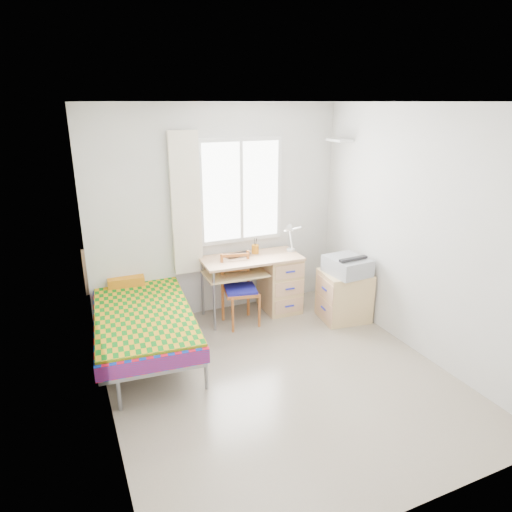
{
  "coord_description": "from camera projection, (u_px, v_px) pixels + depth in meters",
  "views": [
    {
      "loc": [
        -1.8,
        -3.49,
        2.6
      ],
      "look_at": [
        -0.02,
        0.55,
        1.1
      ],
      "focal_mm": 32.0,
      "sensor_mm": 36.0,
      "label": 1
    }
  ],
  "objects": [
    {
      "name": "floating_shelf",
      "position": [
        340.0,
        140.0,
        5.64
      ],
      "size": [
        0.2,
        0.32,
        0.03
      ],
      "primitive_type": "cube",
      "color": "white",
      "rests_on": "wall_right"
    },
    {
      "name": "window",
      "position": [
        241.0,
        191.0,
        5.66
      ],
      "size": [
        1.1,
        0.04,
        1.3
      ],
      "color": "white",
      "rests_on": "wall_back"
    },
    {
      "name": "chair",
      "position": [
        240.0,
        285.0,
        5.53
      ],
      "size": [
        0.45,
        0.45,
        0.88
      ],
      "rotation": [
        0.0,
        0.0,
        -0.21
      ],
      "color": "#95551C",
      "rests_on": "floor"
    },
    {
      "name": "desk",
      "position": [
        275.0,
        280.0,
        5.89
      ],
      "size": [
        1.26,
        0.62,
        0.77
      ],
      "rotation": [
        0.0,
        0.0,
        -0.04
      ],
      "color": "tan",
      "rests_on": "floor"
    },
    {
      "name": "wall_right",
      "position": [
        419.0,
        234.0,
        4.74
      ],
      "size": [
        0.0,
        3.5,
        3.5
      ],
      "primitive_type": "plane",
      "rotation": [
        1.57,
        0.0,
        -1.57
      ],
      "color": "silver",
      "rests_on": "ground"
    },
    {
      "name": "wall_left",
      "position": [
        97.0,
        280.0,
        3.51
      ],
      "size": [
        0.0,
        3.5,
        3.5
      ],
      "primitive_type": "plane",
      "rotation": [
        1.57,
        0.0,
        1.57
      ],
      "color": "silver",
      "rests_on": "ground"
    },
    {
      "name": "cabinet",
      "position": [
        344.0,
        296.0,
        5.68
      ],
      "size": [
        0.63,
        0.57,
        0.62
      ],
      "rotation": [
        0.0,
        0.0,
        -0.13
      ],
      "color": "tan",
      "rests_on": "floor"
    },
    {
      "name": "task_lamp",
      "position": [
        291.0,
        235.0,
        5.68
      ],
      "size": [
        0.23,
        0.32,
        0.41
      ],
      "rotation": [
        0.0,
        0.0,
        -0.07
      ],
      "color": "white",
      "rests_on": "desk"
    },
    {
      "name": "laptop",
      "position": [
        240.0,
        256.0,
        5.66
      ],
      "size": [
        0.35,
        0.26,
        0.03
      ],
      "primitive_type": "imported",
      "rotation": [
        0.0,
        0.0,
        0.15
      ],
      "color": "black",
      "rests_on": "desk"
    },
    {
      "name": "wall_back",
      "position": [
        218.0,
        213.0,
        5.64
      ],
      "size": [
        3.2,
        0.0,
        3.2
      ],
      "primitive_type": "plane",
      "rotation": [
        1.57,
        0.0,
        0.0
      ],
      "color": "silver",
      "rests_on": "ground"
    },
    {
      "name": "ceiling",
      "position": [
        285.0,
        102.0,
        3.71
      ],
      "size": [
        3.5,
        3.5,
        0.0
      ],
      "primitive_type": "plane",
      "rotation": [
        3.14,
        0.0,
        0.0
      ],
      "color": "white",
      "rests_on": "wall_back"
    },
    {
      "name": "pen_cup",
      "position": [
        255.0,
        249.0,
        5.78
      ],
      "size": [
        0.11,
        0.11,
        0.11
      ],
      "primitive_type": "cylinder",
      "rotation": [
        0.0,
        0.0,
        -0.29
      ],
      "color": "orange",
      "rests_on": "desk"
    },
    {
      "name": "floor",
      "position": [
        280.0,
        377.0,
        4.54
      ],
      "size": [
        3.5,
        3.5,
        0.0
      ],
      "primitive_type": "plane",
      "color": "#BCAD93",
      "rests_on": "ground"
    },
    {
      "name": "bed",
      "position": [
        141.0,
        311.0,
        4.95
      ],
      "size": [
        1.16,
        2.19,
        0.91
      ],
      "rotation": [
        0.0,
        0.0,
        -0.09
      ],
      "color": "gray",
      "rests_on": "floor"
    },
    {
      "name": "printer",
      "position": [
        347.0,
        265.0,
        5.52
      ],
      "size": [
        0.46,
        0.52,
        0.21
      ],
      "rotation": [
        0.0,
        0.0,
        0.07
      ],
      "color": "#AEB2B7",
      "rests_on": "cabinet"
    },
    {
      "name": "book",
      "position": [
        236.0,
        272.0,
        5.67
      ],
      "size": [
        0.28,
        0.31,
        0.02
      ],
      "primitive_type": "imported",
      "rotation": [
        0.0,
        0.0,
        0.49
      ],
      "color": "gray",
      "rests_on": "desk"
    },
    {
      "name": "curtain",
      "position": [
        186.0,
        205.0,
        5.37
      ],
      "size": [
        0.35,
        0.05,
        1.7
      ],
      "primitive_type": "cube",
      "color": "#F9E7CD",
      "rests_on": "wall_back"
    }
  ]
}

